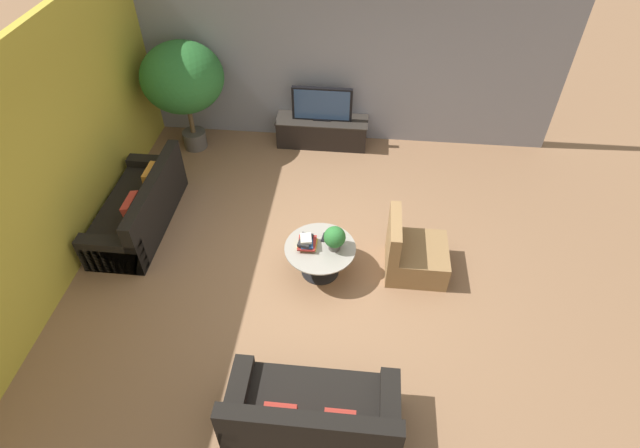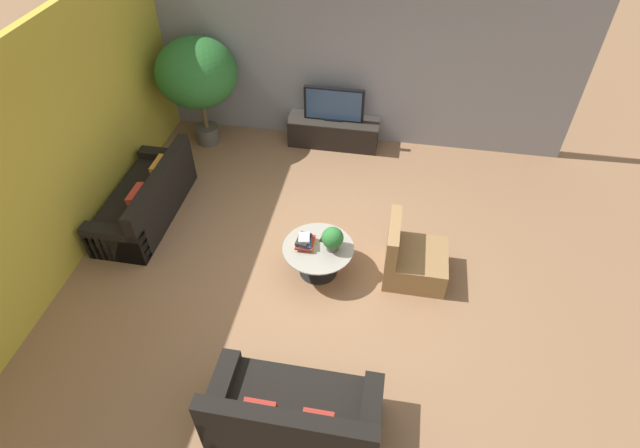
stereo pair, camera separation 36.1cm
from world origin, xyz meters
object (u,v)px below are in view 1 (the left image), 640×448
(couch_by_wall, at_px, (140,209))
(armchair_wicker, at_px, (413,254))
(couch_near_entry, at_px, (312,416))
(television, at_px, (322,104))
(coffee_table, at_px, (320,255))
(potted_palm_tall, at_px, (183,79))
(potted_plant_tabletop, at_px, (335,238))
(media_console, at_px, (322,131))

(couch_by_wall, bearing_deg, armchair_wicker, 82.82)
(couch_near_entry, distance_m, armchair_wicker, 2.58)
(television, xyz_separation_m, coffee_table, (0.27, -3.02, -0.47))
(television, bearing_deg, couch_by_wall, -135.96)
(television, height_order, potted_palm_tall, potted_palm_tall)
(couch_by_wall, bearing_deg, coffee_table, 76.16)
(couch_near_entry, relative_size, potted_plant_tabletop, 5.02)
(potted_palm_tall, bearing_deg, couch_by_wall, -95.89)
(couch_by_wall, xyz_separation_m, armchair_wicker, (3.92, -0.49, -0.01))
(couch_by_wall, distance_m, potted_plant_tabletop, 2.99)
(coffee_table, height_order, couch_near_entry, couch_near_entry)
(television, distance_m, couch_by_wall, 3.42)
(television, relative_size, armchair_wicker, 1.19)
(coffee_table, bearing_deg, potted_plant_tabletop, 1.86)
(coffee_table, relative_size, potted_palm_tall, 0.49)
(couch_near_entry, height_order, potted_palm_tall, potted_palm_tall)
(coffee_table, bearing_deg, armchair_wicker, 8.05)
(media_console, distance_m, coffee_table, 3.03)
(television, distance_m, coffee_table, 3.07)
(potted_plant_tabletop, bearing_deg, coffee_table, -178.14)
(potted_palm_tall, bearing_deg, armchair_wicker, -34.31)
(couch_by_wall, relative_size, potted_palm_tall, 1.06)
(coffee_table, height_order, potted_palm_tall, potted_palm_tall)
(coffee_table, xyz_separation_m, potted_plant_tabletop, (0.18, 0.01, 0.33))
(media_console, xyz_separation_m, coffee_table, (0.27, -3.02, 0.06))
(couch_by_wall, xyz_separation_m, couch_near_entry, (2.84, -2.84, -0.00))
(television, xyz_separation_m, armchair_wicker, (1.49, -2.85, -0.52))
(couch_near_entry, xyz_separation_m, armchair_wicker, (1.08, 2.34, -0.01))
(media_console, height_order, armchair_wicker, armchair_wicker)
(television, height_order, armchair_wicker, television)
(television, distance_m, armchair_wicker, 3.25)
(media_console, relative_size, couch_near_entry, 0.93)
(couch_by_wall, xyz_separation_m, potted_palm_tall, (0.21, 2.04, 1.02))
(television, xyz_separation_m, couch_near_entry, (0.41, -5.19, -0.51))
(potted_palm_tall, bearing_deg, television, 8.05)
(coffee_table, bearing_deg, television, 95.14)
(coffee_table, relative_size, potted_plant_tabletop, 2.72)
(media_console, height_order, couch_by_wall, couch_by_wall)
(media_console, xyz_separation_m, couch_near_entry, (0.41, -5.19, 0.02))
(television, height_order, coffee_table, television)
(armchair_wicker, relative_size, potted_plant_tabletop, 2.51)
(coffee_table, relative_size, armchair_wicker, 1.08)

